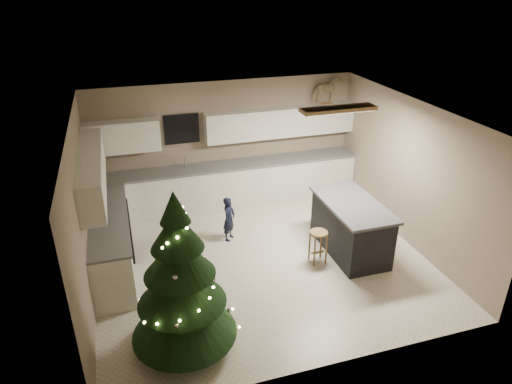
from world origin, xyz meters
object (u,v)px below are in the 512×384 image
island (351,227)px  bar_stool (318,239)px  toddler (229,219)px  rocking_horse (327,91)px  christmas_tree (181,287)px

island → bar_stool: size_ratio=2.89×
island → toddler: island is taller
bar_stool → rocking_horse: (1.27, 2.65, 1.84)m
island → toddler: (-1.95, 1.01, -0.05)m
bar_stool → christmas_tree: size_ratio=0.26×
rocking_horse → toddler: bearing=109.8°
island → christmas_tree: bearing=-155.6°
christmas_tree → island: bearing=24.4°
christmas_tree → bar_stool: bearing=27.2°
christmas_tree → toddler: size_ratio=2.68×
bar_stool → toddler: (-1.26, 1.17, -0.02)m
island → toddler: bearing=152.7°
island → toddler: size_ratio=1.99×
bar_stool → rocking_horse: size_ratio=0.88×
bar_stool → toddler: 1.72m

